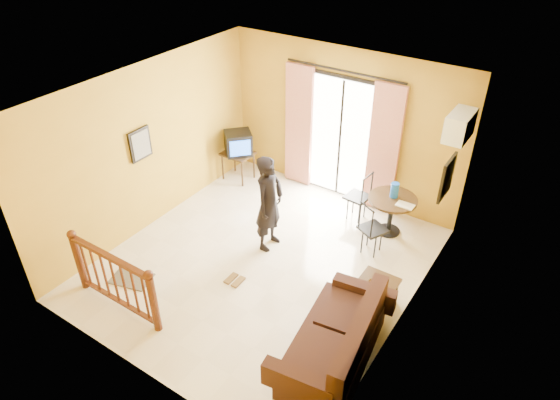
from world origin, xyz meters
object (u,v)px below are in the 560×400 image
Objects in this scene: television at (238,143)px; dining_table at (392,206)px; coffee_table at (370,299)px; sofa at (338,343)px; standing_person at (269,204)px.

dining_table is (3.19, 0.01, -0.27)m from television.
coffee_table is 0.48× the size of sofa.
dining_table is at bearing 105.35° from coffee_table.
television is at bearing 134.43° from sofa.
dining_table reaches higher than coffee_table.
standing_person is at bearing -136.49° from dining_table.
television is 4.73m from sofa.
dining_table is 0.50× the size of standing_person.
dining_table is at bearing 92.66° from sofa.
dining_table is at bearing -48.74° from standing_person.
sofa is at bearing -128.09° from standing_person.
dining_table is 0.42× the size of sofa.
television is at bearing -179.79° from dining_table.
coffee_table is 0.58× the size of standing_person.
dining_table is 2.02m from coffee_table.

